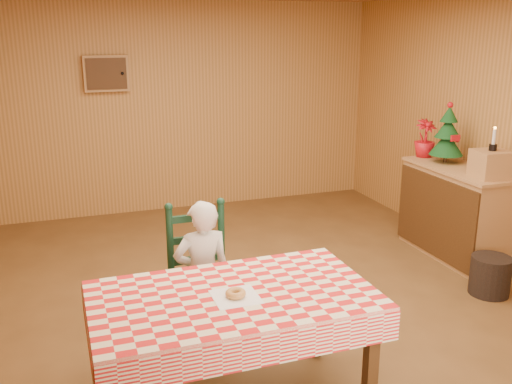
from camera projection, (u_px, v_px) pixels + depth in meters
ground at (264, 306)px, 4.80m from camera, size 6.00×6.00×0.00m
cabin_walls at (243, 82)px, 4.78m from camera, size 5.10×6.05×2.65m
dining_table at (233, 306)px, 3.33m from camera, size 1.66×0.96×0.77m
ladder_chair at (201, 281)px, 4.10m from camera, size 0.44×0.40×1.08m
seated_child at (203, 277)px, 4.03m from camera, size 0.41×0.27×1.12m
napkin at (236, 297)px, 3.27m from camera, size 0.26×0.26×0.00m
donut at (236, 293)px, 3.26m from camera, size 0.14×0.14×0.04m
shelf_unit at (456, 212)px, 5.77m from camera, size 0.54×1.24×0.93m
crate at (491, 164)px, 5.25m from camera, size 0.34×0.34×0.25m
christmas_tree at (447, 135)px, 5.79m from camera, size 0.34×0.34×0.62m
flower_arrangement at (425, 138)px, 6.07m from camera, size 0.23×0.23×0.40m
candle_set at (493, 144)px, 5.19m from camera, size 0.07×0.07×0.22m
storage_bin at (490, 276)px, 4.99m from camera, size 0.46×0.46×0.35m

